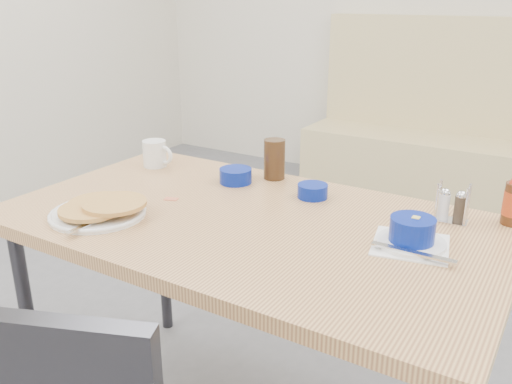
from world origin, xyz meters
The scene contains 10 objects.
booth_bench centered at (0.00, 2.78, 0.35)m, with size 1.90×0.56×1.22m.
dining_table centered at (0.00, 0.25, 0.70)m, with size 1.40×0.80×0.76m.
pancake_plate centered at (-0.36, 0.04, 0.78)m, with size 0.28×0.29×0.05m.
coffee_mug centered at (-0.55, 0.48, 0.81)m, with size 0.12×0.08×0.10m.
grits_setting centered at (0.45, 0.31, 0.79)m, with size 0.23×0.22×0.08m.
creamer_bowl centered at (-0.20, 0.48, 0.78)m, with size 0.11×0.11×0.05m.
butter_bowl centered at (0.08, 0.49, 0.78)m, with size 0.09×0.09×0.04m.
amber_tumbler centered at (-0.11, 0.59, 0.83)m, with size 0.07×0.07×0.14m, color #382311.
condiment_caddy centered at (0.49, 0.52, 0.80)m, with size 0.09×0.06×0.11m.
sugar_wrapper centered at (-0.28, 0.25, 0.76)m, with size 0.04×0.03×0.00m, color #D96A48.
Camera 1 is at (0.76, -0.94, 1.35)m, focal length 38.00 mm.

